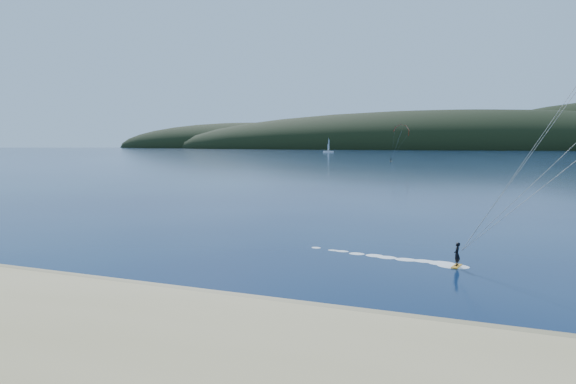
{
  "coord_description": "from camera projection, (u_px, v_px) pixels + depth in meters",
  "views": [
    {
      "loc": [
        11.25,
        -16.5,
        7.8
      ],
      "look_at": [
        1.02,
        10.0,
        5.0
      ],
      "focal_mm": 30.7,
      "sensor_mm": 36.0,
      "label": 1
    }
  ],
  "objects": [
    {
      "name": "kitesurfer_far",
      "position": [
        401.0,
        133.0,
        209.9
      ],
      "size": [
        9.29,
        7.21,
        15.12
      ],
      "color": "orange",
      "rests_on": "ground"
    },
    {
      "name": "headland",
      "position": [
        471.0,
        149.0,
        711.8
      ],
      "size": [
        1200.0,
        310.0,
        140.0
      ],
      "color": "black",
      "rests_on": "ground"
    },
    {
      "name": "sailboat",
      "position": [
        328.0,
        151.0,
        438.26
      ],
      "size": [
        9.27,
        6.0,
        13.25
      ],
      "color": "white",
      "rests_on": "ground"
    },
    {
      "name": "ground",
      "position": [
        177.0,
        335.0,
        20.12
      ],
      "size": [
        1800.0,
        1800.0,
        0.0
      ],
      "primitive_type": "plane",
      "color": "#071234",
      "rests_on": "ground"
    },
    {
      "name": "wet_sand",
      "position": [
        229.0,
        301.0,
        24.29
      ],
      "size": [
        220.0,
        2.5,
        0.1
      ],
      "color": "olive",
      "rests_on": "ground"
    }
  ]
}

